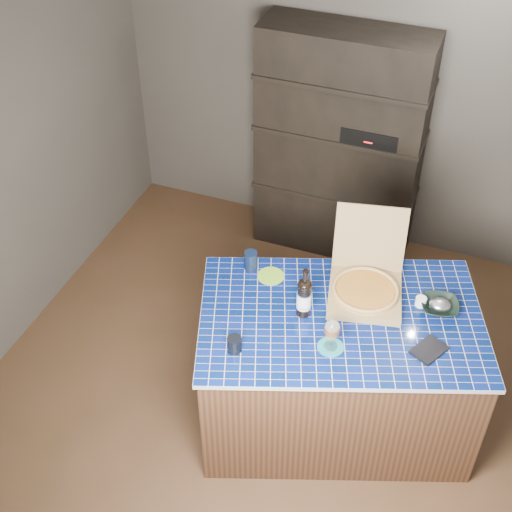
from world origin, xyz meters
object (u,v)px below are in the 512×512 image
at_px(mead_bottle, 304,297).
at_px(dvd_case, 429,350).
at_px(pizza_box, 366,287).
at_px(bowl, 440,306).
at_px(wine_glass, 332,330).
at_px(kitchen_island, 336,368).

relative_size(mead_bottle, dvd_case, 1.74).
xyz_separation_m(pizza_box, dvd_case, (0.43, -0.30, -0.06)).
bearing_deg(dvd_case, mead_bottle, -154.72).
bearing_deg(dvd_case, bowl, 118.33).
bearing_deg(dvd_case, pizza_box, 172.71).
height_order(pizza_box, bowl, pizza_box).
relative_size(mead_bottle, wine_glass, 1.68).
bearing_deg(wine_glass, bowl, 45.06).
distance_m(kitchen_island, bowl, 0.72).
height_order(wine_glass, dvd_case, wine_glass).
bearing_deg(wine_glass, kitchen_island, 91.16).
xyz_separation_m(kitchen_island, bowl, (0.50, 0.25, 0.46)).
height_order(kitchen_island, mead_bottle, mead_bottle).
xyz_separation_m(wine_glass, bowl, (0.49, 0.49, -0.11)).
bearing_deg(wine_glass, pizza_box, 81.44).
bearing_deg(pizza_box, kitchen_island, -120.51).
bearing_deg(bowl, pizza_box, -175.65).
height_order(dvd_case, bowl, bowl).
height_order(kitchen_island, pizza_box, pizza_box).
bearing_deg(bowl, mead_bottle, -156.99).
relative_size(kitchen_island, wine_glass, 9.53).
height_order(pizza_box, dvd_case, pizza_box).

